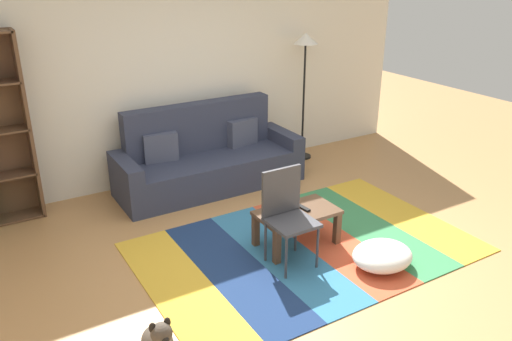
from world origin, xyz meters
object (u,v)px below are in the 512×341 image
standing_lamp (305,55)px  tv_remote (304,208)px  folding_chair (287,209)px  coffee_table (297,217)px  couch (207,160)px  pouf (382,256)px

standing_lamp → tv_remote: standing_lamp is taller
tv_remote → folding_chair: bearing=-156.6°
coffee_table → folding_chair: folding_chair is taller
couch → pouf: bearing=-77.5°
couch → folding_chair: couch is taller
coffee_table → tv_remote: tv_remote is taller
folding_chair → coffee_table: bearing=94.1°
pouf → folding_chair: size_ratio=0.64×
coffee_table → folding_chair: (-0.25, -0.18, 0.23)m
pouf → standing_lamp: size_ratio=0.33×
coffee_table → folding_chair: size_ratio=0.87×
folding_chair → pouf: bearing=19.4°
pouf → tv_remote: size_ratio=3.84×
pouf → tv_remote: (-0.36, 0.73, 0.26)m
standing_lamp → couch: bearing=-172.6°
couch → standing_lamp: standing_lamp is taller
coffee_table → tv_remote: size_ratio=5.24×
couch → tv_remote: couch is taller
tv_remote → couch: bearing=90.2°
couch → folding_chair: bearing=-94.2°
pouf → standing_lamp: bearing=69.2°
pouf → coffee_table: bearing=121.1°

